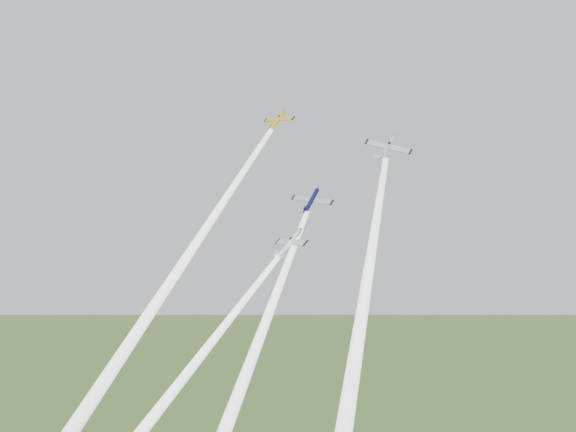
% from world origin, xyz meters
% --- Properties ---
extents(plane_yellow, '(7.08, 6.12, 5.96)m').
position_xyz_m(plane_yellow, '(-10.05, 2.95, 111.26)').
color(plane_yellow, gold).
extents(smoke_trail_yellow, '(7.30, 52.21, 53.81)m').
position_xyz_m(smoke_trail_yellow, '(-7.40, -24.45, 82.85)').
color(smoke_trail_yellow, white).
extents(plane_navy, '(8.81, 8.77, 7.85)m').
position_xyz_m(plane_navy, '(-2.14, 3.22, 95.20)').
color(plane_navy, '#0C0F36').
extents(smoke_trail_navy, '(13.80, 39.14, 41.39)m').
position_xyz_m(smoke_trail_navy, '(4.07, -17.37, 73.00)').
color(smoke_trail_navy, white).
extents(plane_silver_right, '(8.38, 9.43, 8.40)m').
position_xyz_m(plane_silver_right, '(16.20, 0.43, 103.07)').
color(plane_silver_right, silver).
extents(smoke_trail_silver_right, '(19.78, 40.79, 44.91)m').
position_xyz_m(smoke_trail_silver_right, '(25.62, -20.79, 79.11)').
color(smoke_trail_silver_right, white).
extents(plane_silver_low, '(10.00, 8.46, 7.34)m').
position_xyz_m(plane_silver_low, '(-0.52, -5.19, 87.20)').
color(plane_silver_low, silver).
extents(smoke_trail_silver_low, '(11.36, 38.45, 40.16)m').
position_xyz_m(smoke_trail_silver_low, '(-5.43, -25.52, 65.62)').
color(smoke_trail_silver_low, white).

